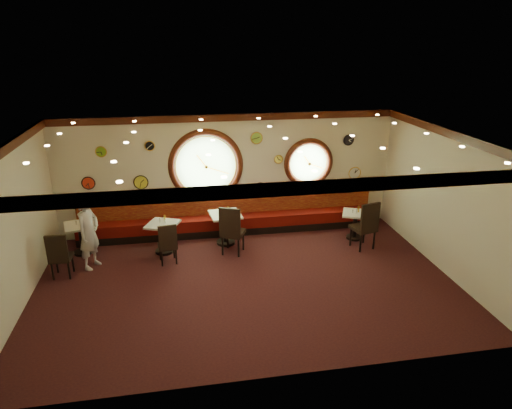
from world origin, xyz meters
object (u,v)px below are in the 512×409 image
object	(u,v)px
chair_a	(59,253)
condiment_a_pepper	(81,223)
table_b	(163,234)
chair_d	(367,223)
condiment_b_salt	(160,220)
waiter	(89,233)
condiment_b_bottle	(165,218)
chair_b	(168,241)
table_a	(81,235)
condiment_a_bottle	(86,221)
condiment_b_pepper	(165,221)
condiment_c_pepper	(225,212)
table_c	(225,225)
table_d	(355,222)
condiment_a_salt	(76,223)
condiment_d_pepper	(357,211)
condiment_d_bottle	(358,209)
condiment_c_salt	(224,212)
condiment_d_salt	(353,211)
chair_c	(231,228)
condiment_c_bottle	(228,210)

from	to	relation	value
chair_a	condiment_a_pepper	xyz separation A→B (m)	(0.28, 1.18, 0.21)
table_b	chair_d	xyz separation A→B (m)	(4.98, -0.70, 0.23)
condiment_b_salt	waiter	bearing A→B (deg)	-160.24
condiment_b_bottle	chair_b	bearing A→B (deg)	-85.72
table_b	condiment_b_salt	world-z (taller)	condiment_b_salt
table_a	condiment_b_salt	bearing A→B (deg)	-6.07
condiment_a_bottle	chair_b	bearing A→B (deg)	-26.29
condiment_b_pepper	condiment_c_pepper	size ratio (longest dim) A/B	1.14
table_c	table_d	world-z (taller)	table_c
condiment_c_pepper	condiment_a_salt	bearing A→B (deg)	178.92
condiment_c_pepper	table_c	bearing A→B (deg)	67.41
table_c	waiter	size ratio (longest dim) A/B	0.49
condiment_d_pepper	condiment_d_bottle	distance (m)	0.11
chair_d	condiment_c_salt	xyz separation A→B (m)	(-3.44, 0.94, 0.17)
condiment_b_bottle	condiment_d_bottle	world-z (taller)	condiment_b_bottle
condiment_b_pepper	condiment_c_salt	bearing A→B (deg)	9.48
table_b	condiment_c_pepper	xyz separation A→B (m)	(1.55, 0.21, 0.39)
condiment_b_bottle	waiter	bearing A→B (deg)	-160.21
condiment_b_bottle	condiment_d_salt	bearing A→B (deg)	-1.94
condiment_a_bottle	waiter	distance (m)	0.82
table_d	condiment_b_salt	distance (m)	5.04
table_c	table_d	size ratio (longest dim) A/B	0.95
chair_c	condiment_a_bottle	size ratio (longest dim) A/B	5.52
chair_c	condiment_b_salt	world-z (taller)	chair_c
table_c	condiment_a_bottle	world-z (taller)	condiment_a_bottle
chair_b	condiment_b_salt	xyz separation A→B (m)	(-0.18, 0.73, 0.25)
chair_b	waiter	world-z (taller)	waiter
condiment_c_pepper	condiment_d_salt	bearing A→B (deg)	-4.24
condiment_d_bottle	chair_c	bearing A→B (deg)	-173.32
table_a	condiment_d_salt	size ratio (longest dim) A/B	9.83
chair_b	chair_d	distance (m)	4.87
condiment_b_pepper	condiment_a_salt	bearing A→B (deg)	172.21
chair_d	table_a	bearing A→B (deg)	157.39
condiment_a_salt	condiment_a_bottle	xyz separation A→B (m)	(0.22, 0.04, 0.02)
condiment_a_pepper	condiment_b_pepper	size ratio (longest dim) A/B	0.96
condiment_b_pepper	condiment_c_pepper	xyz separation A→B (m)	(1.49, 0.22, 0.05)
chair_a	waiter	xyz separation A→B (m)	(0.58, 0.43, 0.25)
table_d	condiment_d_salt	size ratio (longest dim) A/B	10.09
chair_a	condiment_c_bottle	distance (m)	4.07
condiment_c_salt	condiment_d_bottle	world-z (taller)	condiment_c_salt
condiment_b_bottle	condiment_b_pepper	bearing A→B (deg)	-85.66
table_b	waiter	bearing A→B (deg)	-163.67
table_c	table_a	bearing A→B (deg)	179.24
condiment_b_salt	table_c	bearing A→B (deg)	5.49
table_a	condiment_a_bottle	xyz separation A→B (m)	(0.15, 0.03, 0.36)
condiment_a_pepper	condiment_c_pepper	distance (m)	3.49
chair_c	waiter	xyz separation A→B (m)	(-3.27, -0.07, 0.15)
condiment_a_pepper	condiment_b_pepper	world-z (taller)	condiment_b_pepper
table_c	condiment_a_pepper	xyz separation A→B (m)	(-3.51, 0.03, 0.30)
chair_c	condiment_a_pepper	xyz separation A→B (m)	(-3.58, 0.68, 0.11)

